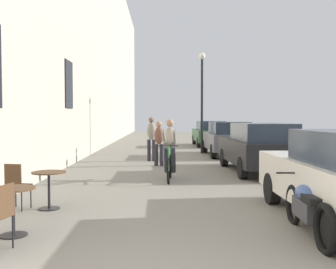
# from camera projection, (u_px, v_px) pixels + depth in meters

# --- Properties ---
(building_facade_left) EXTENTS (0.54, 68.00, 13.13)m
(building_facade_left) POSITION_uv_depth(u_px,v_px,m) (78.00, 6.00, 17.04)
(building_facade_left) COLOR #B7AD99
(building_facade_left) RESTS_ON ground_plane
(cafe_table_near) EXTENTS (0.64, 0.64, 0.72)m
(cafe_table_near) POSITION_uv_depth(u_px,v_px,m) (13.00, 201.00, 5.84)
(cafe_table_near) COLOR black
(cafe_table_near) RESTS_ON ground_plane
(cafe_table_mid) EXTENTS (0.64, 0.64, 0.72)m
(cafe_table_mid) POSITION_uv_depth(u_px,v_px,m) (49.00, 182.00, 7.55)
(cafe_table_mid) COLOR black
(cafe_table_mid) RESTS_ON ground_plane
(cafe_chair_mid_toward_street) EXTENTS (0.45, 0.45, 0.89)m
(cafe_chair_mid_toward_street) POSITION_uv_depth(u_px,v_px,m) (16.00, 183.00, 7.47)
(cafe_chair_mid_toward_street) COLOR black
(cafe_chair_mid_toward_street) RESTS_ON ground_plane
(cyclist_on_bicycle) EXTENTS (0.52, 1.76, 1.74)m
(cyclist_on_bicycle) POSITION_uv_depth(u_px,v_px,m) (170.00, 151.00, 11.13)
(cyclist_on_bicycle) COLOR black
(cyclist_on_bicycle) RESTS_ON ground_plane
(pedestrian_near) EXTENTS (0.34, 0.24, 1.62)m
(pedestrian_near) POSITION_uv_depth(u_px,v_px,m) (159.00, 141.00, 14.32)
(pedestrian_near) COLOR #26262D
(pedestrian_near) RESTS_ON ground_plane
(pedestrian_mid) EXTENTS (0.36, 0.27, 1.77)m
(pedestrian_mid) POSITION_uv_depth(u_px,v_px,m) (151.00, 136.00, 15.89)
(pedestrian_mid) COLOR #26262D
(pedestrian_mid) RESTS_ON ground_plane
(street_lamp) EXTENTS (0.32, 0.32, 4.90)m
(street_lamp) POSITION_uv_depth(u_px,v_px,m) (202.00, 90.00, 19.22)
(street_lamp) COLOR black
(street_lamp) RESTS_ON ground_plane
(parked_car_second) EXTENTS (1.94, 4.47, 1.58)m
(parked_car_second) POSITION_uv_depth(u_px,v_px,m) (259.00, 147.00, 12.61)
(parked_car_second) COLOR black
(parked_car_second) RESTS_ON ground_plane
(parked_car_third) EXTENTS (1.88, 4.40, 1.56)m
(parked_car_third) POSITION_uv_depth(u_px,v_px,m) (227.00, 138.00, 18.11)
(parked_car_third) COLOR #595960
(parked_car_third) RESTS_ON ground_plane
(parked_car_fourth) EXTENTS (1.86, 4.36, 1.55)m
(parked_car_fourth) POSITION_uv_depth(u_px,v_px,m) (210.00, 133.00, 24.32)
(parked_car_fourth) COLOR #23512D
(parked_car_fourth) RESTS_ON ground_plane
(parked_motorcycle) EXTENTS (0.62, 2.15, 0.92)m
(parked_motorcycle) POSITION_uv_depth(u_px,v_px,m) (308.00, 209.00, 5.83)
(parked_motorcycle) COLOR black
(parked_motorcycle) RESTS_ON ground_plane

